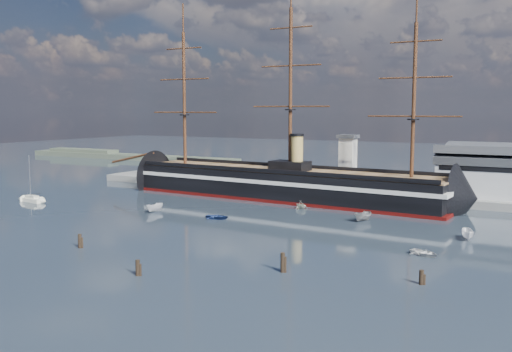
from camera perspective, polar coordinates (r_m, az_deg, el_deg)
The scene contains 16 objects.
ground at distance 130.82m, azimuth 2.94°, elevation -3.82°, with size 600.00×600.00×0.00m, color #27323D.
quay at distance 160.40m, azimuth 11.81°, elevation -2.01°, with size 180.00×18.00×2.00m, color slate.
quay_tower at distance 158.60m, azimuth 9.16°, elevation 1.50°, with size 5.00×5.00×15.00m.
shoreline at distance 288.22m, azimuth -13.97°, elevation 2.00°, with size 120.00×10.00×4.00m.
warship at distance 153.22m, azimuth 2.14°, elevation -0.75°, with size 113.40×22.34×53.94m.
sailboat at distance 158.49m, azimuth -21.48°, elevation -2.15°, with size 7.82×3.24×12.14m.
motorboat_a at distance 135.47m, azimuth -10.08°, elevation -3.55°, with size 5.99×2.20×2.40m, color white.
motorboat_b at distance 125.06m, azimuth -3.89°, elevation -4.31°, with size 3.21×1.28×1.50m, color navy.
motorboat_c at distance 124.48m, azimuth 10.62°, elevation -4.46°, with size 6.20×2.27×2.48m, color gray.
motorboat_d at distance 137.83m, azimuth 4.51°, elevation -3.29°, with size 6.10×2.64×2.24m, color beige.
motorboat_e at distance 97.91m, azimuth 16.47°, elevation -7.65°, with size 3.07×1.23×1.43m, color silver.
motorboat_f at distance 112.00m, azimuth 20.40°, elevation -6.01°, with size 6.19×2.27×2.48m, color white.
piling_near_left at distance 103.66m, azimuth -17.18°, elevation -6.89°, with size 0.64×0.64×3.16m, color black.
piling_near_mid at distance 84.79m, azimuth -11.73°, elevation -9.74°, with size 0.64×0.64×3.05m, color black.
piling_near_right at distance 84.86m, azimuth 2.67°, elevation -9.59°, with size 0.64×0.64×3.64m, color black.
piling_far_right at distance 82.22m, azimuth 16.19°, elevation -10.39°, with size 0.64×0.64×2.73m, color black.
Camera 1 is at (56.04, -75.81, 23.69)m, focal length 40.00 mm.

